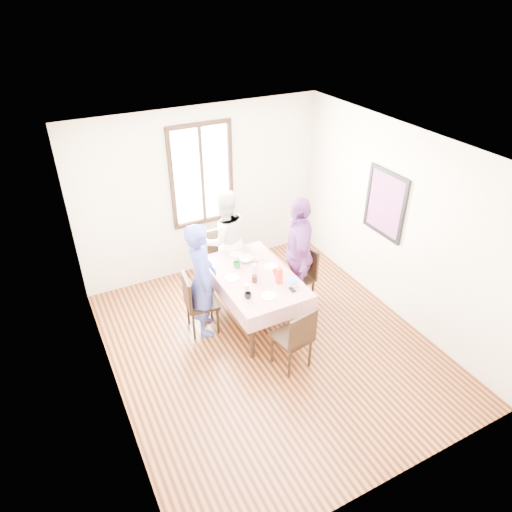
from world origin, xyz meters
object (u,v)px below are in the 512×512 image
chair_near (292,337)px  person_left (201,280)px  chair_left (202,303)px  chair_right (297,278)px  person_right (298,254)px  chair_far (225,259)px  dining_table (254,298)px  person_far (225,240)px

chair_near → person_left: size_ratio=0.55×
chair_left → chair_near: size_ratio=1.00×
chair_near → chair_right: bearing=45.6°
person_left → person_right: bearing=-78.8°
chair_near → chair_left: bearing=112.9°
chair_left → chair_right: size_ratio=1.00×
person_left → chair_far: bearing=-24.4°
chair_far → chair_left: bearing=51.1°
person_right → chair_left: bearing=-69.8°
chair_near → dining_table: bearing=80.3°
dining_table → chair_right: bearing=3.6°
dining_table → person_left: bearing=169.1°
person_left → chair_left: bearing=104.9°
chair_left → person_far: (0.74, 0.86, 0.35)m
person_far → person_right: bearing=128.7°
dining_table → person_far: size_ratio=0.91×
chair_far → person_far: (-0.00, -0.02, 0.35)m
chair_near → person_right: size_ratio=0.52×
chair_right → chair_near: size_ratio=1.00×
chair_left → chair_far: 1.15m
chair_left → person_left: (0.02, -0.00, 0.37)m
chair_right → person_left: (-1.46, 0.09, 0.37)m
chair_right → person_right: 0.43m
chair_left → chair_near: 1.37m
dining_table → chair_left: (-0.74, 0.14, 0.08)m
person_left → chair_right: bearing=-78.8°
person_right → chair_near: bearing=-10.2°
chair_far → person_far: size_ratio=0.56×
dining_table → chair_near: 1.02m
chair_near → person_left: person_left is taller
chair_right → person_far: (-0.74, 0.95, 0.35)m
dining_table → chair_far: 1.02m
chair_right → person_far: size_ratio=0.56×
chair_right → chair_far: same height
person_left → person_far: size_ratio=1.02×
chair_left → person_right: size_ratio=0.52×
person_right → person_far: bearing=-119.2°
person_left → person_far: person_left is taller
chair_left → chair_far: bearing=146.9°
chair_right → chair_near: bearing=136.8°
dining_table → chair_left: bearing=169.4°
chair_far → dining_table: bearing=91.2°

